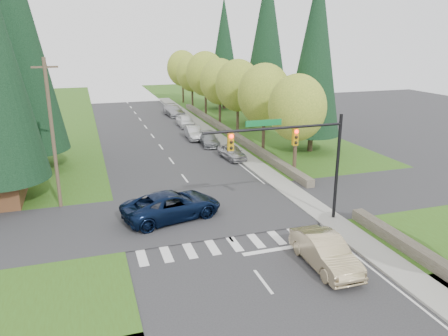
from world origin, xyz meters
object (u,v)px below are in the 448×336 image
parked_car_d (185,121)px  parked_car_e (174,111)px  suv_navy (172,205)px  parked_car_b (209,140)px  parked_car_c (194,133)px  parked_car_a (232,152)px  sedan_champagne (325,252)px

parked_car_d → parked_car_e: size_ratio=0.86×
suv_navy → parked_car_d: bearing=-28.2°
parked_car_b → parked_car_d: size_ratio=0.95×
suv_navy → parked_car_b: (7.66, 17.85, -0.26)m
parked_car_b → parked_car_c: size_ratio=0.98×
suv_navy → parked_car_e: suv_navy is taller
parked_car_d → parked_car_e: parked_car_d is taller
suv_navy → parked_car_e: (7.67, 36.27, -0.12)m
parked_car_b → parked_car_a: bearing=-78.9°
parked_car_a → parked_car_e: size_ratio=0.75×
parked_car_b → parked_car_d: bearing=96.6°
parked_car_d → suv_navy: bearing=-104.2°
parked_car_a → parked_car_e: parked_car_e is taller
sedan_champagne → suv_navy: 10.42m
suv_navy → parked_car_d: suv_navy is taller
suv_navy → parked_car_c: 22.27m
parked_car_e → parked_car_c: bearing=-98.3°
parked_car_b → parked_car_c: (-0.86, 3.35, 0.10)m
parked_car_c → parked_car_e: bearing=89.8°
parked_car_b → parked_car_d: parked_car_d is taller
parked_car_a → parked_car_d: (-0.71, 16.19, 0.09)m
sedan_champagne → parked_car_e: 44.70m
sedan_champagne → parked_car_b: 26.30m
sedan_champagne → parked_car_d: size_ratio=1.09×
sedan_champagne → parked_car_b: size_ratio=1.15×
parked_car_c → parked_car_d: parked_car_d is taller
parked_car_e → sedan_champagne: bearing=-97.0°
parked_car_c → parked_car_d: bearing=87.4°
parked_car_a → parked_car_d: size_ratio=0.88×
suv_navy → parked_car_b: size_ratio=1.48×
parked_car_e → parked_car_a: bearing=-93.8°
parked_car_a → parked_car_c: 9.30m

